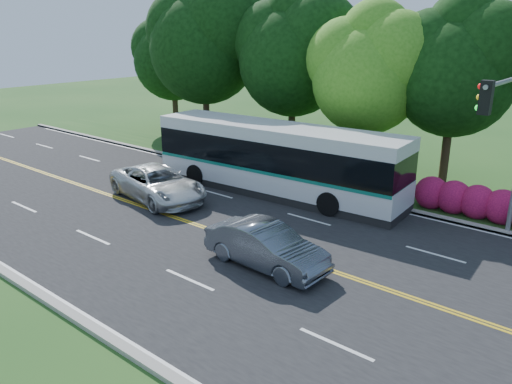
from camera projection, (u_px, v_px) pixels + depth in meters
The scene contains 10 objects.
ground at pixel (268, 249), 18.56m from camera, with size 120.00×120.00×0.00m, color #1F4D19.
road at pixel (268, 249), 18.56m from camera, with size 60.00×14.00×0.02m, color black.
curb_north at pixel (360, 199), 23.79m from camera, with size 60.00×0.30×0.15m, color gray.
curb_south at pixel (102, 334), 13.29m from camera, with size 60.00×0.30×0.15m, color gray.
grass_verge at pixel (377, 190), 25.15m from camera, with size 60.00×4.00×0.10m, color #1F4D19.
lane_markings at pixel (266, 248), 18.61m from camera, with size 57.60×13.82×0.00m.
tree_row at pixel (328, 48), 28.46m from camera, with size 44.70×9.10×13.84m.
transit_bus at pixel (276, 160), 24.37m from camera, with size 13.13×3.60×3.40m.
sedan at pixel (266, 246), 16.99m from camera, with size 1.59×4.55×1.50m, color slate.
suv at pixel (158, 183), 23.70m from camera, with size 2.60×5.64×1.57m, color silver.
Camera 1 is at (10.42, -13.38, 7.86)m, focal length 35.00 mm.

